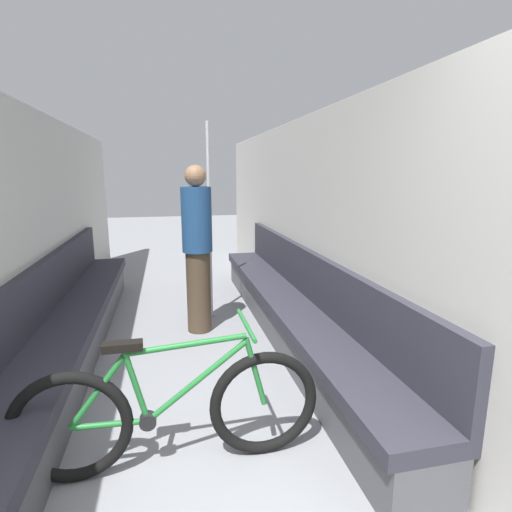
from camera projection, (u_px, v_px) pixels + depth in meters
name	position (u px, v px, depth m)	size (l,w,h in m)	color
wall_left	(19.00, 242.00, 3.12)	(0.10, 8.92, 2.17)	beige
wall_right	(325.00, 232.00, 3.67)	(0.10, 8.92, 2.17)	beige
bench_seat_row_left	(70.00, 326.00, 3.52)	(0.48, 4.51, 0.88)	#4C4C51
bench_seat_row_right	(290.00, 310.00, 3.96)	(0.48, 4.51, 0.88)	#4C4C51
bicycle	(172.00, 412.00, 2.17)	(1.67, 0.46, 0.82)	black
grab_pole_near	(210.00, 226.00, 4.39)	(0.08, 0.08, 2.15)	gray
passenger_standing	(198.00, 248.00, 4.00)	(0.30, 0.30, 1.69)	#473828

